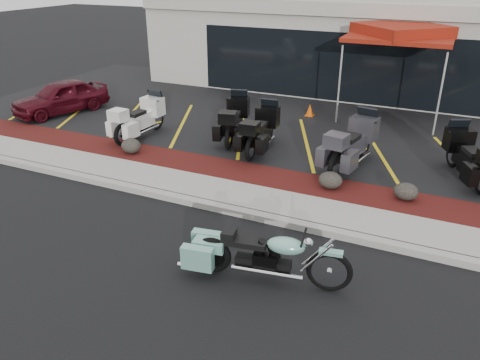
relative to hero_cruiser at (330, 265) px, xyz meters
The scene contains 18 objects.
ground 2.61m from the hero_cruiser, 159.26° to the left, with size 90.00×90.00×0.00m, color black.
curb 3.03m from the hero_cruiser, 142.95° to the left, with size 24.00×0.25×0.15m, color gray.
sidewalk 3.49m from the hero_cruiser, 133.67° to the left, with size 24.00×1.20×0.15m, color gray.
mulch_bed 4.43m from the hero_cruiser, 122.85° to the left, with size 24.00×1.20×0.16m, color black.
upper_lot 9.43m from the hero_cruiser, 104.72° to the left, with size 26.00×9.60×0.15m, color black.
dealership_building 15.63m from the hero_cruiser, 98.85° to the left, with size 18.00×8.16×4.00m.
boulder_left 7.64m from the hero_cruiser, 151.97° to the left, with size 0.59×0.50×0.42m, color black.
boulder_mid 3.81m from the hero_cruiser, 104.19° to the left, with size 0.58×0.49×0.41m, color black.
boulder_right 3.91m from the hero_cruiser, 78.01° to the left, with size 0.56×0.47×0.40m, color black.
hero_cruiser is the anchor object (origin of this frame).
touring_white 9.19m from the hero_cruiser, 142.01° to the left, with size 2.30×0.88×1.34m, color white, non-canonical shape.
touring_black_front 8.20m from the hero_cruiser, 125.34° to the left, with size 2.37×0.90×1.38m, color black, non-canonical shape.
touring_black_mid 7.09m from the hero_cruiser, 119.66° to the left, with size 2.30×0.88×1.34m, color black, non-canonical shape.
touring_grey 6.08m from the hero_cruiser, 95.72° to the left, with size 2.50×0.95×1.45m, color #333237, non-canonical shape.
touring_black_rear 6.57m from the hero_cruiser, 74.88° to the left, with size 2.31×0.88×1.35m, color black, non-canonical shape.
parked_car 12.89m from the hero_cruiser, 152.95° to the left, with size 1.37×3.41×1.16m, color #400912.
traffic_cone 9.74m from the hero_cruiser, 108.66° to the left, with size 0.29×0.29×0.42m, color #D44F07.
popup_canopy 10.75m from the hero_cruiser, 92.70° to the left, with size 3.67×3.67×3.14m.
Camera 1 is at (3.72, -7.48, 5.16)m, focal length 35.00 mm.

